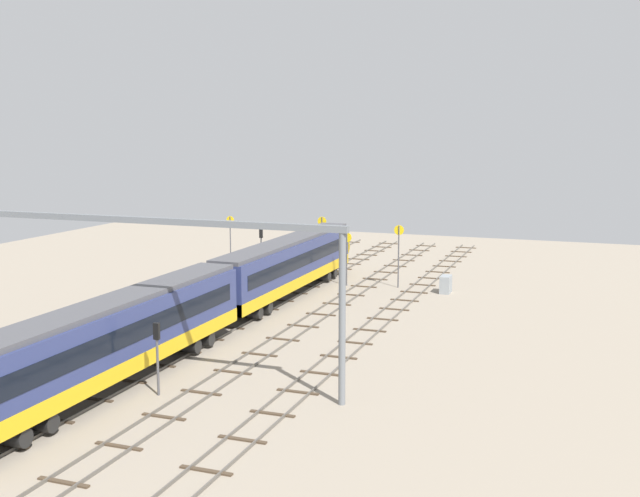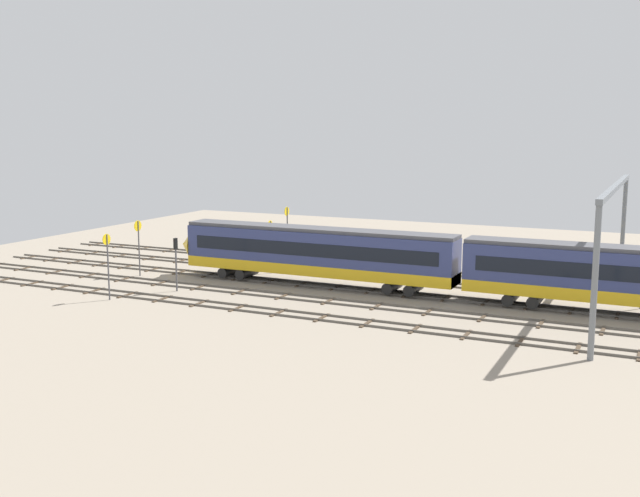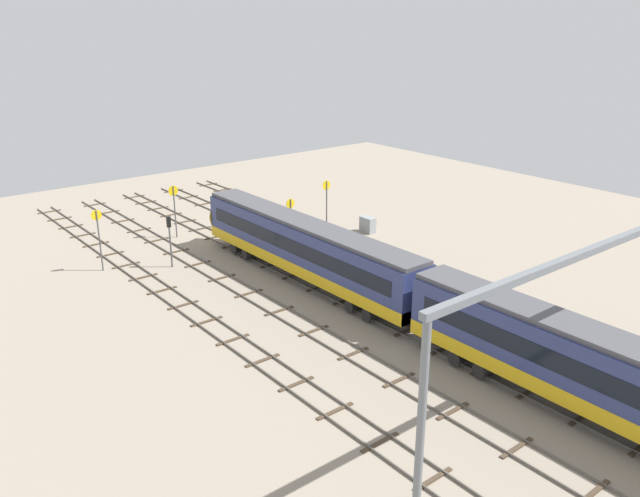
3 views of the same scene
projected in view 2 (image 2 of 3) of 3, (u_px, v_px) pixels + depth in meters
ground_plane at (353, 289)px, 61.72m from camera, size 91.33×91.33×0.00m
track_near_foreground at (393, 269)px, 70.37m from camera, size 75.33×2.40×0.16m
track_second_near at (374, 278)px, 66.04m from camera, size 75.33×2.40×0.16m
track_with_train at (353, 289)px, 61.71m from camera, size 75.33×2.40×0.16m
track_second_far at (328, 301)px, 57.38m from camera, size 75.33×2.40×0.16m
track_far_background at (300, 315)px, 53.05m from camera, size 75.33×2.40×0.16m
train at (454, 266)px, 57.72m from camera, size 50.40×3.24×4.80m
overhead_gantry at (614, 213)px, 52.55m from camera, size 0.40×24.88×9.29m
speed_sign_near_foreground at (108, 258)px, 57.42m from camera, size 0.14×0.86×5.17m
speed_sign_mid_trackside at (287, 228)px, 72.48m from camera, size 0.14×0.89×5.66m
speed_sign_far_trackside at (271, 239)px, 68.10m from camera, size 0.14×0.88×4.88m
speed_sign_distant_end at (139, 240)px, 66.93m from camera, size 0.14×0.96×5.02m
signal_light_trackside_approach at (176, 256)px, 60.59m from camera, size 0.31×0.32×4.39m
relay_cabinet at (315, 251)px, 76.56m from camera, size 1.56×0.85×1.52m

